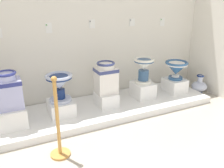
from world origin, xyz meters
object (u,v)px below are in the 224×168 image
at_px(plinth_block_pale_glazed, 143,90).
at_px(antique_toilet_pale_glazed, 144,67).
at_px(info_placard_fifth, 162,22).
at_px(plinth_block_tall_cobalt, 61,108).
at_px(info_placard_fourth, 132,22).
at_px(plinth_block_leftmost, 175,85).
at_px(info_placard_second, 49,28).
at_px(antique_toilet_leftmost, 176,68).
at_px(antique_toilet_rightmost, 8,90).
at_px(plinth_block_rightmost, 12,117).
at_px(antique_toilet_squat_floral, 106,77).
at_px(antique_toilet_tall_cobalt, 59,83).
at_px(plinth_block_squat_floral, 106,99).
at_px(info_placard_third, 92,24).
at_px(decorative_vase_spare, 199,86).
at_px(stanchion_post_near_left, 59,132).

height_order(plinth_block_pale_glazed, antique_toilet_pale_glazed, antique_toilet_pale_glazed).
bearing_deg(info_placard_fifth, plinth_block_tall_cobalt, -166.16).
height_order(plinth_block_pale_glazed, info_placard_fourth, info_placard_fourth).
bearing_deg(antique_toilet_pale_glazed, plinth_block_leftmost, -1.27).
bearing_deg(info_placard_second, antique_toilet_leftmost, -13.27).
relative_size(antique_toilet_rightmost, info_placard_fifth, 3.31).
height_order(plinth_block_leftmost, info_placard_fifth, info_placard_fifth).
distance_m(plinth_block_rightmost, antique_toilet_squat_floral, 1.41).
height_order(plinth_block_leftmost, info_placard_fourth, info_placard_fourth).
bearing_deg(info_placard_fourth, plinth_block_tall_cobalt, -160.45).
height_order(antique_toilet_tall_cobalt, antique_toilet_pale_glazed, antique_toilet_pale_glazed).
bearing_deg(info_placard_fifth, plinth_block_leftmost, -89.24).
height_order(plinth_block_tall_cobalt, info_placard_second, info_placard_second).
bearing_deg(plinth_block_rightmost, info_placard_second, 39.39).
bearing_deg(antique_toilet_squat_floral, info_placard_fourth, 35.15).
distance_m(plinth_block_rightmost, plinth_block_squat_floral, 1.37).
distance_m(antique_toilet_squat_floral, plinth_block_leftmost, 1.40).
relative_size(info_placard_second, info_placard_fifth, 1.01).
xyz_separation_m(antique_toilet_rightmost, info_placard_third, (1.36, 0.56, 0.69)).
bearing_deg(antique_toilet_squat_floral, info_placard_second, 143.65).
height_order(info_placard_third, decorative_vase_spare, info_placard_third).
bearing_deg(plinth_block_tall_cobalt, plinth_block_leftmost, 0.70).
relative_size(plinth_block_leftmost, info_placard_second, 2.49).
height_order(plinth_block_tall_cobalt, plinth_block_squat_floral, plinth_block_squat_floral).
bearing_deg(antique_toilet_rightmost, antique_toilet_tall_cobalt, 4.51).
bearing_deg(plinth_block_tall_cobalt, stanchion_post_near_left, -105.92).
height_order(info_placard_fourth, stanchion_post_near_left, info_placard_fourth).
bearing_deg(info_placard_third, antique_toilet_squat_floral, -89.07).
height_order(antique_toilet_tall_cobalt, plinth_block_squat_floral, antique_toilet_tall_cobalt).
distance_m(decorative_vase_spare, stanchion_post_near_left, 2.91).
relative_size(info_placard_second, info_placard_third, 1.09).
relative_size(antique_toilet_tall_cobalt, plinth_block_leftmost, 1.08).
height_order(antique_toilet_tall_cobalt, plinth_block_leftmost, antique_toilet_tall_cobalt).
height_order(antique_toilet_rightmost, plinth_block_squat_floral, antique_toilet_rightmost).
relative_size(plinth_block_squat_floral, info_placard_second, 2.46).
xyz_separation_m(plinth_block_tall_cobalt, info_placard_third, (0.70, 0.51, 1.09)).
bearing_deg(plinth_block_leftmost, info_placard_fifth, 90.76).
bearing_deg(info_placard_third, info_placard_fifth, -0.00).
relative_size(plinth_block_squat_floral, info_placard_fifth, 2.49).
xyz_separation_m(info_placard_third, info_placard_fifth, (1.35, -0.00, -0.03)).
xyz_separation_m(antique_toilet_leftmost, decorative_vase_spare, (0.52, -0.07, -0.40)).
height_order(antique_toilet_tall_cobalt, info_placard_third, info_placard_third).
height_order(plinth_block_squat_floral, info_placard_second, info_placard_second).
xyz_separation_m(info_placard_fourth, decorative_vase_spare, (1.15, -0.55, -1.15)).
bearing_deg(antique_toilet_squat_floral, antique_toilet_rightmost, -177.79).
bearing_deg(plinth_block_leftmost, antique_toilet_pale_glazed, 178.73).
distance_m(antique_toilet_tall_cobalt, plinth_block_leftmost, 2.09).
bearing_deg(antique_toilet_leftmost, plinth_block_tall_cobalt, -179.30).
height_order(info_placard_fifth, stanchion_post_near_left, info_placard_fifth).
height_order(plinth_block_tall_cobalt, info_placard_third, info_placard_third).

